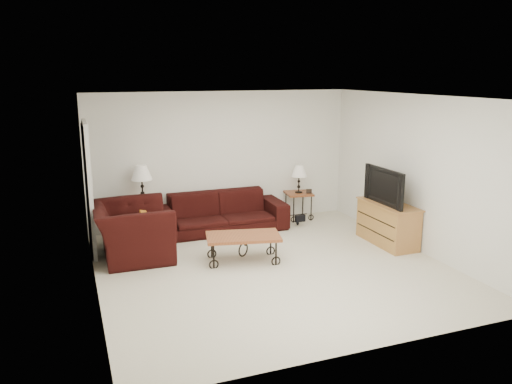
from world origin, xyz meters
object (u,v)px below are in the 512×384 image
at_px(coffee_table, 243,248).
at_px(armchair, 133,231).
at_px(side_table_right, 298,206).
at_px(lamp_left, 142,183).
at_px(tv_stand, 388,224).
at_px(backpack, 298,215).
at_px(lamp_right, 299,179).
at_px(sofa, 221,212).
at_px(television, 389,186).
at_px(side_table_left, 144,218).

xyz_separation_m(coffee_table, armchair, (-1.55, 0.77, 0.22)).
xyz_separation_m(side_table_right, lamp_left, (-3.01, 0.00, 0.68)).
bearing_deg(tv_stand, backpack, 122.90).
xyz_separation_m(lamp_right, armchair, (-3.33, -1.02, -0.38)).
distance_m(sofa, armchair, 1.89).
relative_size(sofa, lamp_left, 3.72).
distance_m(sofa, television, 3.01).
distance_m(sofa, lamp_right, 1.72).
height_order(sofa, backpack, sofa).
height_order(armchair, backpack, armchair).
height_order(coffee_table, tv_stand, tv_stand).
distance_m(side_table_left, armchair, 1.08).
distance_m(tv_stand, television, 0.65).
bearing_deg(coffee_table, tv_stand, -1.60).
relative_size(lamp_left, coffee_table, 0.57).
xyz_separation_m(coffee_table, tv_stand, (2.55, -0.07, 0.14)).
bearing_deg(sofa, armchair, -153.45).
bearing_deg(coffee_table, lamp_right, 45.35).
xyz_separation_m(side_table_right, backpack, (-0.19, -0.38, -0.07)).
relative_size(side_table_left, armchair, 0.48).
relative_size(sofa, tv_stand, 2.02).
height_order(coffee_table, backpack, coffee_table).
distance_m(side_table_left, backpack, 2.85).
relative_size(coffee_table, television, 1.06).
relative_size(sofa, coffee_table, 2.12).
bearing_deg(lamp_right, television, -68.01).
height_order(lamp_left, tv_stand, lamp_left).
relative_size(armchair, backpack, 3.35).
xyz_separation_m(sofa, coffee_table, (-0.13, -1.62, -0.14)).
xyz_separation_m(lamp_left, television, (3.76, -1.87, 0.05)).
bearing_deg(backpack, tv_stand, -56.68).
bearing_deg(armchair, television, -100.72).
xyz_separation_m(side_table_right, coffee_table, (-1.78, -1.80, -0.06)).
xyz_separation_m(sofa, television, (2.40, -1.69, 0.66)).
distance_m(coffee_table, backpack, 2.13).
xyz_separation_m(lamp_right, tv_stand, (0.77, -1.87, -0.46)).
distance_m(side_table_left, side_table_right, 3.01).
distance_m(tv_stand, backpack, 1.78).
bearing_deg(armchair, sofa, -62.47).
xyz_separation_m(armchair, tv_stand, (4.11, -0.85, -0.08)).
distance_m(side_table_right, lamp_left, 3.09).
xyz_separation_m(lamp_left, backpack, (2.82, -0.38, -0.76)).
bearing_deg(side_table_left, lamp_right, -0.00).
bearing_deg(lamp_right, side_table_left, 180.00).
height_order(lamp_left, television, television).
bearing_deg(lamp_left, side_table_left, 0.00).
height_order(lamp_left, backpack, lamp_left).
bearing_deg(side_table_left, armchair, -107.45).
relative_size(lamp_right, armchair, 0.41).
bearing_deg(tv_stand, side_table_left, 153.71).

